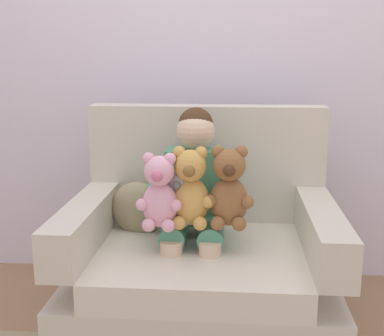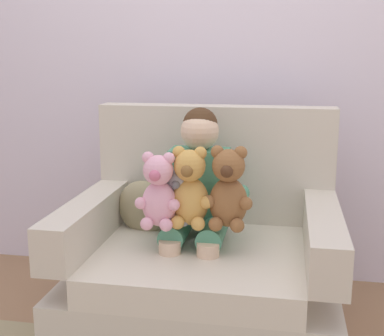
{
  "view_description": "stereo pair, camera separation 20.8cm",
  "coord_description": "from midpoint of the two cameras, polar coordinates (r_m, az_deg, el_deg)",
  "views": [
    {
      "loc": [
        0.13,
        -2.13,
        1.24
      ],
      "look_at": [
        -0.04,
        -0.05,
        0.78
      ],
      "focal_mm": 48.61,
      "sensor_mm": 36.0,
      "label": 1
    },
    {
      "loc": [
        0.34,
        -2.1,
        1.24
      ],
      "look_at": [
        -0.04,
        -0.05,
        0.78
      ],
      "focal_mm": 48.61,
      "sensor_mm": 36.0,
      "label": 2
    }
  ],
  "objects": [
    {
      "name": "plush_honey",
      "position": [
        2.13,
        2.56,
        -2.4
      ],
      "size": [
        0.2,
        0.16,
        0.34
      ],
      "rotation": [
        0.0,
        0.0,
        0.11
      ],
      "color": "gold",
      "rests_on": "armchair"
    },
    {
      "name": "armchair",
      "position": [
        2.37,
        3.94,
        -10.77
      ],
      "size": [
        1.14,
        0.91,
        1.0
      ],
      "color": "beige",
      "rests_on": "ground"
    },
    {
      "name": "ground_plane",
      "position": [
        2.46,
        3.69,
        -17.89
      ],
      "size": [
        8.0,
        8.0,
        0.0
      ],
      "primitive_type": "plane",
      "color": "#936D4C"
    },
    {
      "name": "plush_grey",
      "position": [
        2.17,
        1.22,
        -3.26
      ],
      "size": [
        0.15,
        0.12,
        0.24
      ],
      "rotation": [
        0.0,
        0.0,
        0.02
      ],
      "color": "#9E9EA3",
      "rests_on": "armchair"
    },
    {
      "name": "seated_child",
      "position": [
        2.28,
        3.17,
        -2.78
      ],
      "size": [
        0.45,
        0.39,
        0.82
      ],
      "rotation": [
        0.0,
        0.0,
        0.09
      ],
      "color": "#4C9370",
      "rests_on": "armchair"
    },
    {
      "name": "plush_pink",
      "position": [
        2.12,
        -0.87,
        -2.75
      ],
      "size": [
        0.19,
        0.15,
        0.32
      ],
      "rotation": [
        0.0,
        0.0,
        -0.33
      ],
      "color": "#EAA8BC",
      "rests_on": "armchair"
    },
    {
      "name": "back_wall",
      "position": [
        2.9,
        5.94,
        13.51
      ],
      "size": [
        6.0,
        0.1,
        2.6
      ],
      "primitive_type": "cube",
      "color": "silver",
      "rests_on": "ground"
    },
    {
      "name": "throw_pillow",
      "position": [
        2.45,
        -2.91,
        -4.4
      ],
      "size": [
        0.28,
        0.17,
        0.26
      ],
      "primitive_type": "ellipsoid",
      "rotation": [
        0.0,
        0.0,
        -0.2
      ],
      "color": "#998C66",
      "rests_on": "armchair"
    },
    {
      "name": "plush_brown",
      "position": [
        2.12,
        6.81,
        -2.47
      ],
      "size": [
        0.2,
        0.17,
        0.34
      ],
      "rotation": [
        0.0,
        0.0,
        0.39
      ],
      "color": "brown",
      "rests_on": "armchair"
    }
  ]
}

